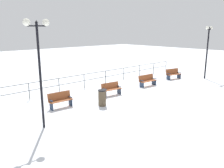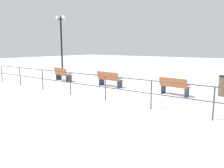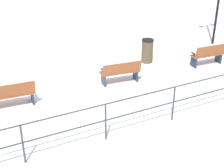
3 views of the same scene
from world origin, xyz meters
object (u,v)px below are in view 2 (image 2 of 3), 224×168
bench_second (174,86)px  lamppost_middle (61,35)px  bench_fourth (62,74)px  bench_third (109,79)px  trash_bin (224,86)px

bench_second → lamppost_middle: 10.93m
bench_second → bench_fourth: (-0.12, 8.08, 0.01)m
bench_third → trash_bin: 6.17m
bench_second → trash_bin: trash_bin is taller
bench_third → lamppost_middle: lamppost_middle is taller
bench_second → trash_bin: size_ratio=1.52×
bench_second → trash_bin: bearing=-49.0°
bench_third → bench_fourth: size_ratio=1.02×
trash_bin → bench_third: bearing=102.4°
bench_second → lamppost_middle: size_ratio=0.32×
bench_fourth → lamppost_middle: 4.18m
lamppost_middle → trash_bin: size_ratio=4.82×
bench_second → bench_fourth: size_ratio=0.92×
bench_second → trash_bin: 2.39m
bench_third → bench_fourth: 4.05m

